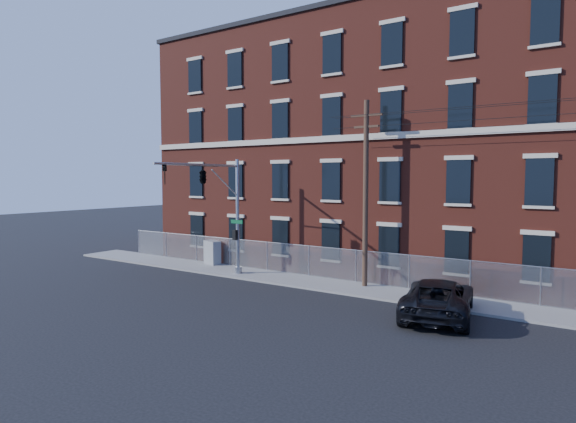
% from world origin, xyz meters
% --- Properties ---
extents(ground, '(140.00, 140.00, 0.00)m').
position_xyz_m(ground, '(0.00, 0.00, 0.00)').
color(ground, black).
rests_on(ground, ground).
extents(traffic_signal_mast, '(0.90, 6.75, 7.00)m').
position_xyz_m(traffic_signal_mast, '(-6.00, 2.18, 5.39)').
color(traffic_signal_mast, '#9EA0A5').
rests_on(traffic_signal_mast, ground).
extents(utility_pole_near, '(1.80, 0.28, 10.00)m').
position_xyz_m(utility_pole_near, '(2.00, 5.60, 5.34)').
color(utility_pole_near, '#4B3225').
rests_on(utility_pole_near, ground).
extents(pickup_truck, '(3.81, 6.34, 1.65)m').
position_xyz_m(pickup_truck, '(6.89, 2.40, 0.82)').
color(pickup_truck, black).
rests_on(pickup_truck, ground).
extents(utility_cabinet, '(1.40, 0.97, 1.59)m').
position_xyz_m(utility_cabinet, '(-9.50, 6.00, 0.91)').
color(utility_cabinet, gray).
rests_on(utility_cabinet, sidewalk).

